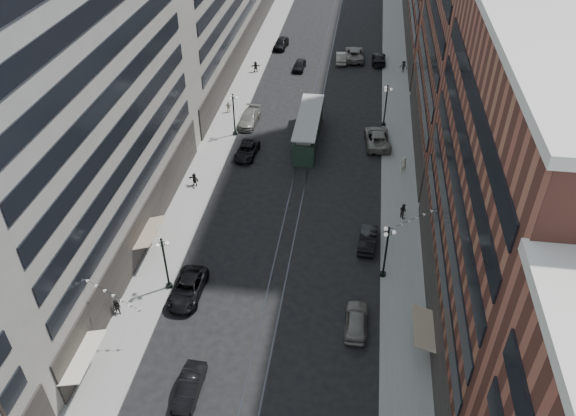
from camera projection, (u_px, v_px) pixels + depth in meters
The scene contains 31 objects.
ground at pixel (312, 121), 73.23m from camera, with size 220.00×220.00×0.00m, color black.
sidewalk_west at pixel (245, 84), 82.31m from camera, with size 4.00×180.00×0.15m, color gray.
sidewalk_east at pixel (396, 93), 79.90m from camera, with size 4.00×180.00×0.15m, color gray.
rail_west at pixel (315, 88), 81.22m from camera, with size 0.12×180.00×0.02m, color #2D2D33.
rail_east at pixel (324, 89), 81.06m from camera, with size 0.12×180.00×0.02m, color #2D2D33.
building_west_mid at pixel (73, 111), 45.31m from camera, with size 8.00×36.00×28.00m, color gray.
building_east_mid at pixel (513, 202), 38.83m from camera, with size 8.00×30.00×24.00m, color brown.
lamppost_sw_far at pixel (165, 262), 47.06m from camera, with size 1.03×1.14×5.52m.
lamppost_sw_mid at pixel (234, 113), 68.42m from camera, with size 1.03×1.14×5.52m.
lamppost_se_far at pixel (386, 250), 48.21m from camera, with size 1.03×1.14×5.52m.
lamppost_se_mid at pixel (386, 104), 70.36m from camera, with size 1.03×1.14×5.52m.
streetcar at pixel (308, 130), 68.27m from camera, with size 2.71×12.25×3.39m.
car_2 at pixel (188, 289), 47.80m from camera, with size 2.51×5.44×1.51m, color black.
car_4 at pixel (356, 321), 44.92m from camera, with size 1.83×4.56×1.55m, color slate.
car_5 at pixel (189, 387), 40.03m from camera, with size 1.51×4.33×1.43m, color black.
pedestrian_2 at pixel (117, 307), 45.85m from camera, with size 0.76×0.41×1.56m, color black.
car_7 at pixel (247, 151), 66.03m from camera, with size 2.29×4.96×1.38m, color black.
car_8 at pixel (249, 118), 72.28m from camera, with size 2.20×5.41×1.57m, color slate.
car_9 at pixel (281, 43), 93.23m from camera, with size 1.92×4.78×1.63m, color black.
car_10 at pixel (368, 239), 53.05m from camera, with size 1.56×4.49×1.48m, color black.
car_11 at pixel (377, 138), 68.07m from camera, with size 2.89×6.26×1.74m, color slate.
car_12 at pixel (379, 58), 88.21m from camera, with size 2.13×5.24×1.52m, color black.
car_13 at pixel (299, 65), 86.21m from camera, with size 1.65×4.10×1.40m, color black.
car_14 at pixel (341, 58), 88.45m from camera, with size 1.62×4.64×1.53m, color gray.
pedestrian_5 at pixel (194, 179), 60.83m from camera, with size 1.39×0.40×1.50m, color black.
pedestrian_6 at pixel (228, 107), 74.57m from camera, with size 0.88×0.40×1.49m, color #A99E8C.
pedestrian_7 at pixel (403, 211), 56.23m from camera, with size 0.79×0.44×1.64m, color black.
pedestrian_8 at pixel (403, 164), 62.90m from camera, with size 0.70×0.46×1.92m, color beige.
pedestrian_9 at pixel (403, 67), 84.91m from camera, with size 1.16×0.48×1.79m, color black.
car_extra_0 at pixel (354, 54), 89.38m from camera, with size 2.96×6.42×1.78m, color slate.
pedestrian_extra_0 at pixel (256, 67), 85.10m from camera, with size 1.52×0.44×1.64m, color black.
Camera 1 is at (5.82, -5.13, 35.02)m, focal length 35.00 mm.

